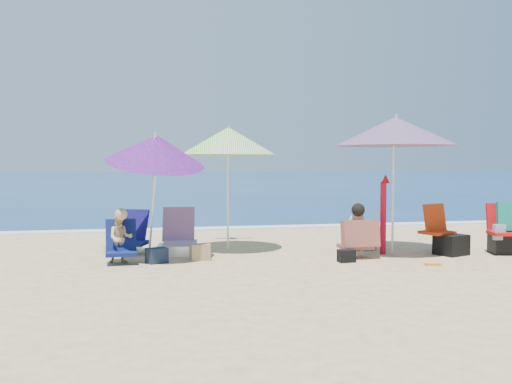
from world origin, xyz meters
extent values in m
plane|color=#D8BC84|center=(0.00, 0.00, 0.00)|extent=(120.00, 120.00, 0.00)
cube|color=navy|center=(0.00, 45.00, -0.05)|extent=(120.00, 80.00, 0.12)
cube|color=white|center=(0.00, 5.10, 0.02)|extent=(120.00, 0.50, 0.04)
cylinder|color=silver|center=(2.18, 1.02, 1.11)|extent=(0.05, 0.05, 2.23)
cone|color=#CB1B55|center=(2.16, 0.92, 2.14)|extent=(2.63, 2.63, 0.50)
cylinder|color=white|center=(2.13, 0.82, 2.36)|extent=(0.04, 0.04, 0.13)
cylinder|color=silver|center=(-0.66, 1.79, 1.03)|extent=(0.04, 0.04, 2.07)
cone|color=#479B17|center=(-0.65, 1.77, 1.98)|extent=(1.89, 1.89, 0.49)
cylinder|color=silver|center=(-0.64, 1.76, 2.20)|extent=(0.04, 0.04, 0.13)
cylinder|color=silver|center=(-2.00, 1.26, 0.93)|extent=(0.19, 0.47, 1.81)
cone|color=#A71759|center=(-1.95, 0.96, 1.81)|extent=(2.05, 2.09, 0.84)
cylinder|color=silver|center=(-1.97, 0.84, 2.02)|extent=(0.05, 0.07, 0.13)
cylinder|color=#AF0C24|center=(1.92, 0.85, 0.63)|extent=(0.12, 0.12, 1.26)
cone|color=#B00C15|center=(1.94, 0.80, 1.32)|extent=(0.17, 0.17, 0.16)
cube|color=#0D164D|center=(-2.36, 1.78, 0.19)|extent=(0.65, 0.62, 0.06)
cube|color=#0F0D4A|center=(-2.34, 2.06, 0.47)|extent=(0.60, 0.47, 0.56)
cube|color=silver|center=(-2.51, 1.85, 0.08)|extent=(0.68, 0.64, 0.17)
cube|color=#DE4E58|center=(-1.54, 1.48, 0.20)|extent=(0.62, 0.56, 0.07)
cube|color=#CA4748|center=(-1.54, 1.77, 0.50)|extent=(0.60, 0.40, 0.60)
cube|color=white|center=(-1.63, 1.48, 0.09)|extent=(0.65, 0.59, 0.18)
cube|color=red|center=(2.88, 0.72, 0.37)|extent=(0.62, 0.59, 0.05)
cube|color=#B9310D|center=(2.89, 0.83, 0.62)|extent=(0.51, 0.31, 0.50)
cube|color=black|center=(3.05, 0.54, 0.18)|extent=(0.60, 0.57, 0.35)
cube|color=#B4110C|center=(3.96, 0.37, 0.37)|extent=(0.59, 0.55, 0.05)
cube|color=red|center=(4.05, 0.63, 0.62)|extent=(0.52, 0.25, 0.50)
cube|color=black|center=(4.05, 0.48, 0.18)|extent=(0.57, 0.53, 0.36)
cube|color=#097C58|center=(4.04, 0.34, 0.67)|extent=(0.47, 0.26, 0.51)
cube|color=#7FA8CC|center=(3.83, 0.34, 0.40)|extent=(0.20, 0.10, 0.27)
imported|color=tan|center=(1.34, 0.60, 0.46)|extent=(0.34, 0.24, 0.91)
cube|color=#490F6D|center=(1.34, 0.64, 0.18)|extent=(0.53, 0.47, 0.06)
cube|color=#490E67|center=(1.34, 0.44, 0.43)|extent=(0.64, 0.26, 0.46)
sphere|color=black|center=(1.34, 0.53, 0.81)|extent=(0.22, 0.22, 0.22)
imported|color=#D5B380|center=(-2.52, 0.87, 0.39)|extent=(0.40, 0.32, 0.79)
cube|color=#0E174F|center=(-2.51, 0.76, 0.17)|extent=(0.50, 0.44, 0.06)
cube|color=#0C1645|center=(-2.52, 0.99, 0.43)|extent=(0.49, 0.30, 0.51)
sphere|color=tan|center=(-2.51, 0.81, 0.78)|extent=(0.19, 0.19, 0.19)
cube|color=#182134|center=(-1.96, 0.75, 0.12)|extent=(0.38, 0.33, 0.24)
cube|color=#A0845B|center=(-1.26, 0.88, 0.13)|extent=(0.33, 0.26, 0.26)
cube|color=#191D37|center=(1.80, 1.42, 0.14)|extent=(0.39, 0.29, 0.28)
cube|color=black|center=(1.02, 0.22, 0.10)|extent=(0.28, 0.20, 0.20)
cube|color=orange|center=(2.24, -0.33, 0.02)|extent=(0.25, 0.13, 0.03)
camera|label=1|loc=(-2.23, -8.48, 1.61)|focal=40.50mm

